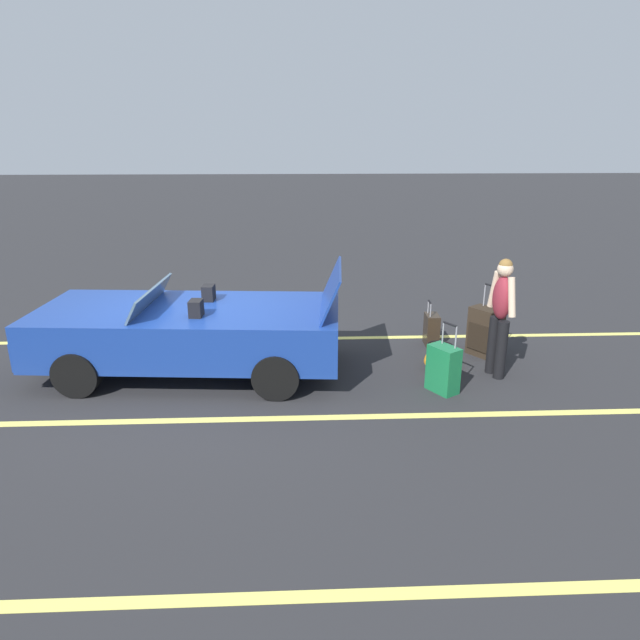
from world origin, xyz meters
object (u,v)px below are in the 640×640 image
(suitcase_small_carryon, at_px, (431,330))
(duffel_bag, at_px, (439,356))
(suitcase_medium_bright, at_px, (443,369))
(traveler_person, at_px, (501,311))
(suitcase_large_black, at_px, (485,332))
(convertible_car, at_px, (176,332))

(suitcase_small_carryon, distance_m, duffel_bag, 0.90)
(suitcase_medium_bright, relative_size, traveler_person, 0.56)
(suitcase_small_carryon, bearing_deg, traveler_person, -61.52)
(suitcase_large_black, relative_size, suitcase_medium_bright, 1.18)
(suitcase_medium_bright, bearing_deg, duffel_bag, -133.54)
(convertible_car, xyz_separation_m, suitcase_medium_bright, (-3.57, 0.80, -0.28))
(duffel_bag, bearing_deg, suitcase_small_carryon, -95.62)
(suitcase_small_carryon, relative_size, duffel_bag, 1.07)
(suitcase_large_black, bearing_deg, suitcase_medium_bright, 17.00)
(suitcase_large_black, height_order, traveler_person, traveler_person)
(suitcase_large_black, xyz_separation_m, suitcase_medium_bright, (0.94, 1.21, -0.06))
(suitcase_small_carryon, bearing_deg, suitcase_medium_bright, -96.77)
(suitcase_small_carryon, height_order, duffel_bag, suitcase_small_carryon)
(suitcase_medium_bright, height_order, traveler_person, traveler_person)
(convertible_car, height_order, suitcase_medium_bright, convertible_car)
(convertible_car, height_order, duffel_bag, convertible_car)
(duffel_bag, distance_m, traveler_person, 1.09)
(duffel_bag, bearing_deg, suitcase_large_black, -152.37)
(suitcase_large_black, relative_size, suitcase_small_carryon, 1.52)
(duffel_bag, bearing_deg, suitcase_medium_bright, 78.93)
(suitcase_large_black, relative_size, duffel_bag, 1.63)
(convertible_car, distance_m, suitcase_medium_bright, 3.67)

